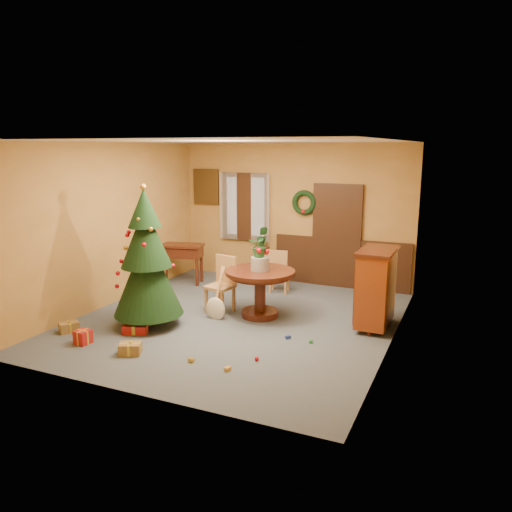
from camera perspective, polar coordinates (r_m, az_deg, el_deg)
The scene contains 21 objects.
room_envelope at distance 10.42m, azimuth 5.27°, elevation 2.93°, with size 5.50×5.50×5.50m.
dining_table at distance 8.37m, azimuth 0.46°, elevation -3.25°, with size 1.17×1.17×0.80m.
urn at distance 8.28m, azimuth 0.47°, elevation -0.89°, with size 0.31×0.31×0.23m, color slate.
centerpiece_plant at distance 8.22m, azimuth 0.47°, elevation 1.18°, with size 0.34×0.30×0.38m, color #1E4C23.
chair_near at distance 8.69m, azimuth -3.85°, elevation -2.97°, with size 0.48×0.48×0.97m.
chair_far at distance 9.74m, azimuth 2.60°, elevation -1.58°, with size 0.44×0.44×0.88m.
guitar at distance 8.31m, azimuth -4.67°, elevation -4.44°, with size 0.35×0.17×0.83m, color beige, non-canonical shape.
plant_stand at distance 10.44m, azimuth 0.72°, elevation -0.49°, with size 0.31×0.31×0.79m.
stand_plant at distance 10.34m, azimuth 0.73°, elevation 2.26°, with size 0.23×0.19×0.42m, color #19471E.
christmas_tree at distance 8.00m, azimuth -12.38°, elevation -0.47°, with size 1.10×1.10×2.27m.
writing_desk at distance 10.54m, azimuth -8.62°, elevation 0.25°, with size 1.02×0.67×0.84m.
sideboard at distance 8.05m, azimuth 13.56°, elevation -3.36°, with size 0.53×1.00×1.27m.
gift_a at distance 7.24m, azimuth -14.16°, elevation -10.22°, with size 0.35×0.31×0.16m.
gift_b at distance 7.79m, azimuth -19.16°, elevation -8.73°, with size 0.22×0.22×0.21m.
gift_c at distance 8.34m, azimuth -20.59°, elevation -7.62°, with size 0.31×0.34×0.15m.
gift_d at distance 7.97m, azimuth -13.66°, elevation -8.16°, with size 0.40×0.27×0.13m.
toy_a at distance 7.59m, azimuth 3.67°, elevation -9.22°, with size 0.08×0.05×0.05m, color #233D9B.
toy_b at distance 7.45m, azimuth 6.28°, elevation -9.64°, with size 0.06×0.06×0.06m, color green.
toy_c at distance 6.57m, azimuth -3.26°, elevation -12.75°, with size 0.08×0.05×0.05m, color gold.
toy_d at distance 6.84m, azimuth 0.08°, elevation -11.65°, with size 0.06×0.06×0.06m, color red.
toy_e at distance 6.86m, azimuth -7.42°, elevation -11.73°, with size 0.08×0.05×0.05m, color gold.
Camera 1 is at (3.47, -7.05, 2.81)m, focal length 35.00 mm.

